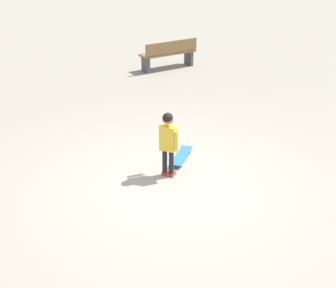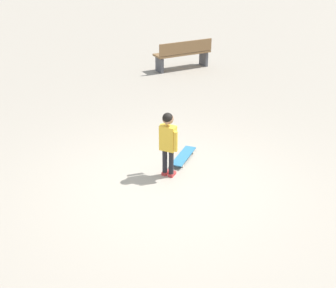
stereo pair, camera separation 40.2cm
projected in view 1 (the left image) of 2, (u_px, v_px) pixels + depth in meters
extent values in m
plane|color=#9E9384|center=(173.00, 185.00, 6.73)|extent=(50.00, 50.00, 0.00)
cylinder|color=black|center=(165.00, 161.00, 6.91)|extent=(0.08, 0.08, 0.42)
cube|color=#B73333|center=(165.00, 173.00, 7.03)|extent=(0.17, 0.13, 0.05)
cylinder|color=black|center=(171.00, 163.00, 6.88)|extent=(0.08, 0.08, 0.42)
cube|color=#B73333|center=(172.00, 174.00, 6.99)|extent=(0.17, 0.13, 0.05)
cube|color=gold|center=(168.00, 138.00, 6.72)|extent=(0.22, 0.28, 0.40)
cylinder|color=gold|center=(161.00, 134.00, 6.85)|extent=(0.06, 0.06, 0.32)
cylinder|color=gold|center=(176.00, 141.00, 6.61)|extent=(0.06, 0.06, 0.32)
sphere|color=#9E7051|center=(168.00, 119.00, 6.58)|extent=(0.17, 0.17, 0.17)
sphere|color=black|center=(168.00, 118.00, 6.56)|extent=(0.16, 0.16, 0.16)
cube|color=teal|center=(181.00, 155.00, 7.48)|extent=(0.76, 0.50, 0.02)
cube|color=#B7B7BC|center=(186.00, 150.00, 7.71)|extent=(0.08, 0.11, 0.02)
cube|color=#B7B7BC|center=(177.00, 163.00, 7.26)|extent=(0.08, 0.11, 0.02)
cylinder|color=beige|center=(181.00, 150.00, 7.74)|extent=(0.06, 0.05, 0.06)
cylinder|color=beige|center=(190.00, 151.00, 7.70)|extent=(0.06, 0.05, 0.06)
cylinder|color=beige|center=(173.00, 164.00, 7.29)|extent=(0.06, 0.05, 0.06)
cylinder|color=beige|center=(181.00, 165.00, 7.25)|extent=(0.06, 0.05, 0.06)
cube|color=brown|center=(168.00, 53.00, 12.21)|extent=(1.66, 0.81, 0.05)
cube|color=brown|center=(172.00, 47.00, 11.97)|extent=(1.56, 0.42, 0.32)
cube|color=#4C4C51|center=(189.00, 58.00, 12.64)|extent=(0.16, 0.36, 0.39)
cube|color=#4C4C51|center=(146.00, 65.00, 11.98)|extent=(0.16, 0.36, 0.39)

